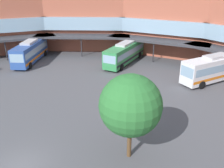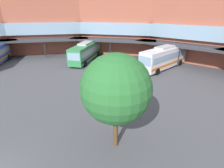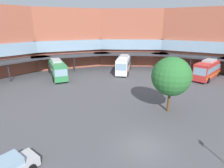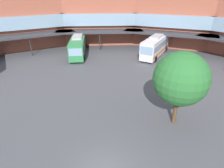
% 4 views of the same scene
% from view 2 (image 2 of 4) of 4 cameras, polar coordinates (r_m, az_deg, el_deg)
% --- Properties ---
extents(station_building, '(81.12, 51.11, 14.57)m').
position_cam_2_polar(station_building, '(26.07, 3.19, 16.63)').
color(station_building, '#AD5942').
rests_on(station_building, ground).
extents(bus_0, '(5.44, 12.39, 3.69)m').
position_cam_2_polar(bus_0, '(37.30, -8.25, 10.18)').
color(bus_0, '#338C4C').
rests_on(bus_0, ground).
extents(bus_1, '(6.05, 11.38, 3.91)m').
position_cam_2_polar(bus_1, '(32.95, 16.13, 8.11)').
color(bus_1, white).
rests_on(bus_1, ground).
extents(plaza_tree, '(4.88, 4.88, 7.16)m').
position_cam_2_polar(plaza_tree, '(12.14, 1.29, -1.60)').
color(plaza_tree, brown).
rests_on(plaza_tree, ground).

